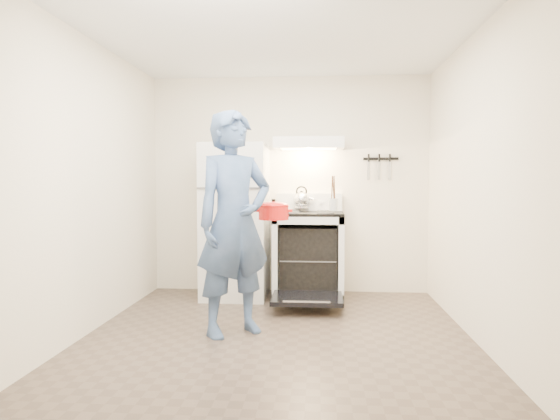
{
  "coord_description": "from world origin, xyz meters",
  "views": [
    {
      "loc": [
        0.34,
        -4.03,
        1.28
      ],
      "look_at": [
        -0.05,
        1.0,
        1.0
      ],
      "focal_mm": 32.0,
      "sensor_mm": 36.0,
      "label": 1
    }
  ],
  "objects_px": {
    "stove_body": "(308,256)",
    "dutch_oven": "(274,213)",
    "refrigerator": "(236,221)",
    "tea_kettle": "(301,199)",
    "person": "(234,223)"
  },
  "relations": [
    {
      "from": "stove_body",
      "to": "dutch_oven",
      "type": "height_order",
      "value": "dutch_oven"
    },
    {
      "from": "refrigerator",
      "to": "stove_body",
      "type": "height_order",
      "value": "refrigerator"
    },
    {
      "from": "refrigerator",
      "to": "tea_kettle",
      "type": "distance_m",
      "value": 0.8
    },
    {
      "from": "refrigerator",
      "to": "dutch_oven",
      "type": "height_order",
      "value": "refrigerator"
    },
    {
      "from": "refrigerator",
      "to": "stove_body",
      "type": "relative_size",
      "value": 1.85
    },
    {
      "from": "refrigerator",
      "to": "tea_kettle",
      "type": "bearing_deg",
      "value": 18.7
    },
    {
      "from": "stove_body",
      "to": "person",
      "type": "distance_m",
      "value": 1.58
    },
    {
      "from": "stove_body",
      "to": "person",
      "type": "bearing_deg",
      "value": -113.34
    },
    {
      "from": "refrigerator",
      "to": "stove_body",
      "type": "distance_m",
      "value": 0.9
    },
    {
      "from": "tea_kettle",
      "to": "person",
      "type": "distance_m",
      "value": 1.68
    },
    {
      "from": "dutch_oven",
      "to": "refrigerator",
      "type": "bearing_deg",
      "value": 117.76
    },
    {
      "from": "stove_body",
      "to": "dutch_oven",
      "type": "bearing_deg",
      "value": -106.62
    },
    {
      "from": "tea_kettle",
      "to": "person",
      "type": "height_order",
      "value": "person"
    },
    {
      "from": "stove_body",
      "to": "dutch_oven",
      "type": "relative_size",
      "value": 2.67
    },
    {
      "from": "person",
      "to": "stove_body",
      "type": "bearing_deg",
      "value": 28.42
    }
  ]
}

